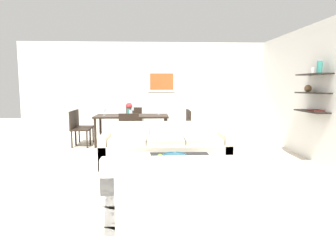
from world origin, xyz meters
TOP-DOWN VIEW (x-y plane):
  - ground_plane at (0.00, 0.00)m, footprint 18.00×18.00m
  - back_wall_unit at (0.30, 3.53)m, footprint 8.40×0.09m
  - right_wall_shelf_unit at (3.03, 0.59)m, footprint 0.34×8.20m
  - sofa_beige at (0.06, 0.34)m, footprint 2.38×0.90m
  - loveseat_white at (0.09, -2.11)m, footprint 1.56×0.90m
  - coffee_table at (0.19, -0.90)m, footprint 1.09×1.07m
  - decorative_bowl at (0.16, -0.89)m, footprint 0.37×0.37m
  - apple_on_coffee_table at (-0.06, -0.89)m, footprint 0.09×0.09m
  - dining_table at (-0.69, 2.33)m, footprint 1.82×0.88m
  - dining_chair_head at (-0.69, 3.17)m, footprint 0.44×0.44m
  - dining_chair_left_near at (-2.01, 2.13)m, footprint 0.44×0.44m
  - dining_chair_right_far at (0.62, 2.52)m, footprint 0.44×0.44m
  - dining_chair_right_near at (0.62, 2.13)m, footprint 0.44×0.44m
  - dining_chair_left_far at (-2.01, 2.52)m, footprint 0.44×0.44m
  - dining_chair_foot at (-0.69, 1.48)m, footprint 0.44×0.44m
  - wine_glass_left_far at (-1.37, 2.43)m, footprint 0.07×0.07m
  - wine_glass_right_far at (-0.02, 2.43)m, footprint 0.07×0.07m
  - wine_glass_left_near at (-1.37, 2.22)m, footprint 0.07×0.07m
  - wine_glass_head at (-0.69, 2.71)m, footprint 0.07×0.07m
  - wine_glass_foot at (-0.69, 1.94)m, footprint 0.07×0.07m
  - centerpiece_vase at (-0.76, 2.31)m, footprint 0.16×0.16m

SIDE VIEW (x-z plane):
  - ground_plane at x=0.00m, z-range 0.00..0.00m
  - coffee_table at x=0.19m, z-range 0.00..0.38m
  - sofa_beige at x=0.06m, z-range -0.10..0.68m
  - loveseat_white at x=0.09m, z-range -0.10..0.68m
  - apple_on_coffee_table at x=-0.06m, z-range 0.38..0.47m
  - decorative_bowl at x=0.16m, z-range 0.38..0.47m
  - dining_chair_head at x=-0.69m, z-range 0.06..0.94m
  - dining_chair_left_near at x=-2.01m, z-range 0.06..0.94m
  - dining_chair_right_far at x=0.62m, z-range 0.06..0.94m
  - dining_chair_right_near at x=0.62m, z-range 0.06..0.94m
  - dining_chair_left_far at x=-2.01m, z-range 0.06..0.94m
  - dining_chair_foot at x=-0.69m, z-range 0.06..0.94m
  - dining_table at x=-0.69m, z-range 0.30..1.05m
  - wine_glass_foot at x=-0.69m, z-range 0.78..0.93m
  - wine_glass_left_far at x=-1.37m, z-range 0.78..0.95m
  - wine_glass_head at x=-0.69m, z-range 0.79..0.96m
  - wine_glass_left_near at x=-1.37m, z-range 0.78..0.96m
  - wine_glass_right_far at x=-0.02m, z-range 0.79..0.97m
  - centerpiece_vase at x=-0.76m, z-range 0.78..1.09m
  - right_wall_shelf_unit at x=3.03m, z-range 0.00..2.70m
  - back_wall_unit at x=0.30m, z-range 0.00..2.70m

